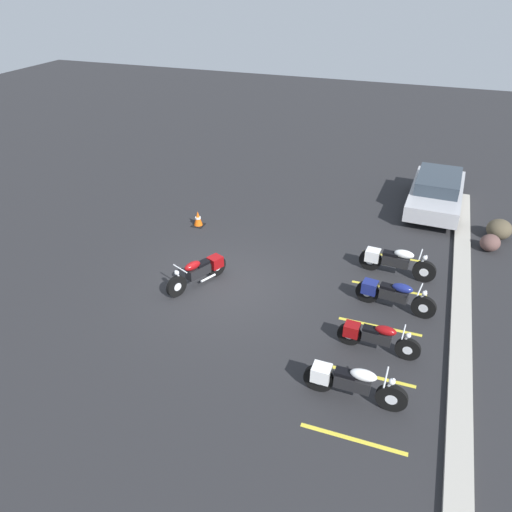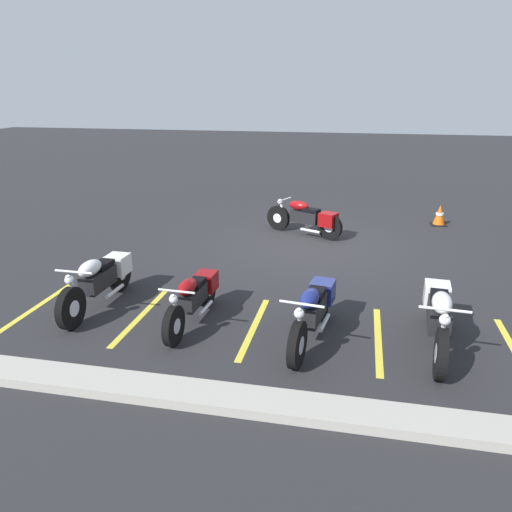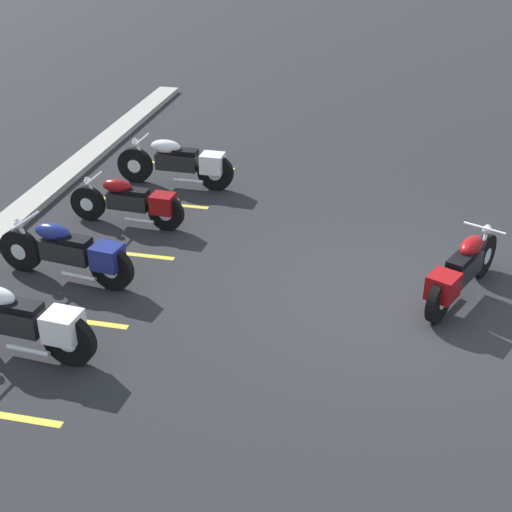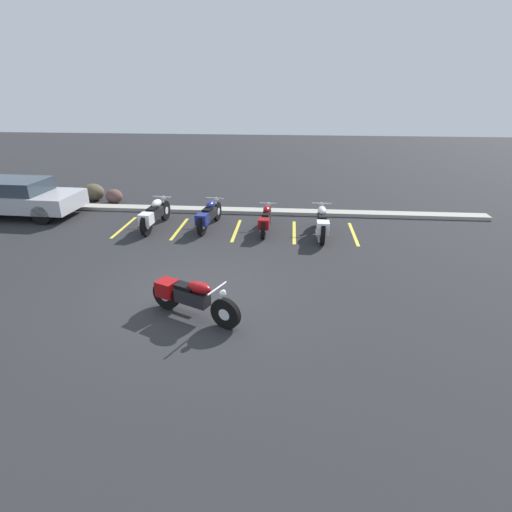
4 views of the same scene
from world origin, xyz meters
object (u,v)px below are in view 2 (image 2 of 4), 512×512
parked_bike_1 (313,309)px  traffic_cone (439,216)px  parked_bike_3 (100,279)px  parked_bike_2 (194,296)px  parked_bike_0 (439,314)px  motorcycle_maroon_featured (307,218)px

parked_bike_1 → traffic_cone: size_ratio=3.90×
parked_bike_3 → parked_bike_2: bearing=82.3°
parked_bike_1 → traffic_cone: parked_bike_1 is taller
parked_bike_0 → traffic_cone: 6.86m
parked_bike_3 → traffic_cone: 9.01m
traffic_cone → parked_bike_2: bearing=56.3°
parked_bike_0 → motorcycle_maroon_featured: bearing=-150.3°
parked_bike_3 → traffic_cone: parked_bike_3 is taller
motorcycle_maroon_featured → parked_bike_2: bearing=101.5°
parked_bike_3 → traffic_cone: bearing=137.4°
parked_bike_0 → traffic_cone: bearing=176.9°
motorcycle_maroon_featured → parked_bike_1: (-0.67, 5.27, 0.01)m
parked_bike_3 → motorcycle_maroon_featured: bearing=150.2°
parked_bike_1 → parked_bike_3: bearing=-89.0°
motorcycle_maroon_featured → parked_bike_2: 5.24m
parked_bike_1 → parked_bike_2: (1.85, -0.17, -0.04)m
motorcycle_maroon_featured → parked_bike_2: size_ratio=1.00×
parked_bike_0 → parked_bike_1: bearing=-80.4°
parked_bike_1 → parked_bike_3: size_ratio=0.97×
motorcycle_maroon_featured → parked_bike_3: bearing=83.7°
traffic_cone → parked_bike_3: bearing=46.3°
parked_bike_0 → parked_bike_1: (1.73, 0.15, -0.02)m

